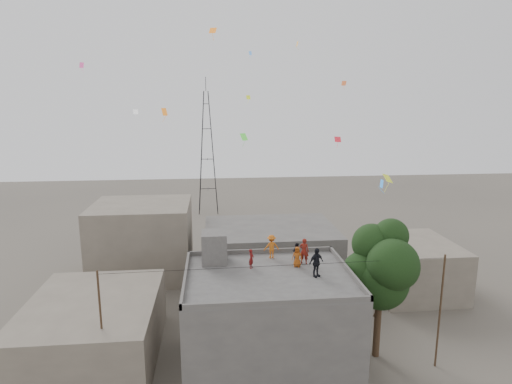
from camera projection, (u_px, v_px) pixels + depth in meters
ground at (268, 366)px, 26.87m from camera, size 140.00×140.00×0.00m
main_building at (268, 322)px, 26.25m from camera, size 10.00×8.00×6.10m
parapet at (268, 273)px, 25.61m from camera, size 10.00×8.00×0.30m
stair_head_box at (214, 247)px, 27.65m from camera, size 1.60×1.80×2.00m
neighbor_west at (94, 330)px, 27.33m from camera, size 8.00×10.00×4.00m
neighbor_north at (270, 252)px, 40.20m from camera, size 12.00×9.00×5.00m
neighbor_northwest at (143, 240)px, 40.77m from camera, size 9.00×8.00×7.00m
neighbor_east at (411, 266)px, 37.55m from camera, size 7.00×8.00×4.40m
tree at (383, 267)px, 26.94m from camera, size 4.90×4.60×9.10m
utility_line at (279, 320)px, 24.93m from camera, size 20.12×0.62×7.40m
transmission_tower at (207, 153)px, 63.61m from camera, size 2.97×2.97×20.01m
person_red_adult at (304, 251)px, 27.39m from camera, size 0.72×0.60×1.69m
person_orange_child at (297, 257)px, 26.90m from camera, size 0.75×0.63×1.32m
person_dark_child at (296, 252)px, 27.96m from camera, size 0.74×0.71×1.20m
person_dark_adult at (316, 263)px, 25.29m from camera, size 1.12×0.86×1.77m
person_orange_adult at (271, 246)px, 28.41m from camera, size 1.08×0.69×1.60m
person_red_child at (251, 259)px, 26.69m from camera, size 0.45×0.53×1.23m
kites at (278, 117)px, 30.00m from camera, size 20.81×17.75×10.82m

